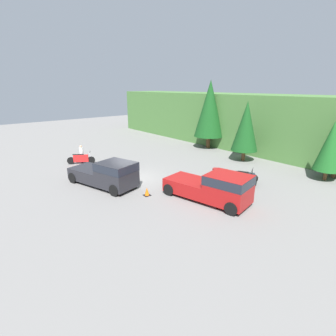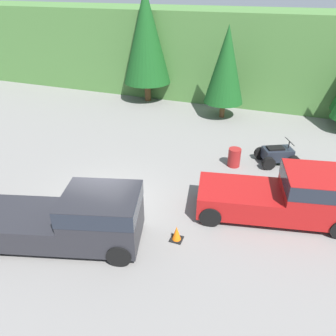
{
  "view_description": "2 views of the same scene",
  "coord_description": "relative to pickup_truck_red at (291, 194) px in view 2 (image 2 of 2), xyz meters",
  "views": [
    {
      "loc": [
        16.09,
        -9.77,
        6.81
      ],
      "look_at": [
        1.75,
        2.06,
        0.95
      ],
      "focal_mm": 28.0,
      "sensor_mm": 36.0,
      "label": 1
    },
    {
      "loc": [
        5.78,
        -8.82,
        7.6
      ],
      "look_at": [
        1.75,
        2.06,
        0.95
      ],
      "focal_mm": 35.0,
      "sensor_mm": 36.0,
      "label": 2
    }
  ],
  "objects": [
    {
      "name": "quad_atv",
      "position": [
        -0.7,
        4.09,
        -0.55
      ],
      "size": [
        2.18,
        1.94,
        1.15
      ],
      "rotation": [
        0.0,
        0.0,
        0.47
      ],
      "color": "black",
      "rests_on": "ground_plane"
    },
    {
      "name": "tree_mid_left",
      "position": [
        -4.45,
        9.27,
        2.25
      ],
      "size": [
        2.43,
        2.43,
        5.51
      ],
      "color": "brown",
      "rests_on": "ground_plane"
    },
    {
      "name": "pickup_truck_red",
      "position": [
        0.0,
        0.0,
        0.0
      ],
      "size": [
        5.68,
        3.09,
        1.9
      ],
      "rotation": [
        0.0,
        0.0,
        0.2
      ],
      "color": "maroon",
      "rests_on": "ground_plane"
    },
    {
      "name": "traffic_cone",
      "position": [
        -3.42,
        -2.61,
        -0.74
      ],
      "size": [
        0.42,
        0.42,
        0.55
      ],
      "color": "black",
      "rests_on": "ground_plane"
    },
    {
      "name": "steel_barrel",
      "position": [
        -2.56,
        3.15,
        -0.55
      ],
      "size": [
        0.58,
        0.58,
        0.88
      ],
      "color": "maroon",
      "rests_on": "ground_plane"
    },
    {
      "name": "pickup_truck_second",
      "position": [
        -6.42,
        -3.79,
        -0.0
      ],
      "size": [
        5.6,
        3.41,
        1.9
      ],
      "rotation": [
        0.0,
        0.0,
        0.28
      ],
      "color": "#232328",
      "rests_on": "ground_plane"
    },
    {
      "name": "tree_left",
      "position": [
        -10.21,
        10.71,
        3.38
      ],
      "size": [
        3.27,
        3.27,
        7.44
      ],
      "color": "brown",
      "rests_on": "ground_plane"
    },
    {
      "name": "ground_plane",
      "position": [
        -6.55,
        -1.76,
        -0.99
      ],
      "size": [
        80.0,
        80.0,
        0.0
      ],
      "primitive_type": "plane",
      "color": "slate"
    },
    {
      "name": "hillside_backdrop",
      "position": [
        -6.55,
        14.24,
        1.98
      ],
      "size": [
        44.0,
        6.0,
        5.94
      ],
      "color": "#477538",
      "rests_on": "ground_plane"
    }
  ]
}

